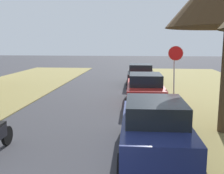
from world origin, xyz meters
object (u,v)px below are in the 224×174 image
object	(u,v)px
parked_sedan_black	(140,75)
parked_sedan_navy	(154,128)
stop_sign_far	(175,61)
parked_sedan_red	(145,90)

from	to	relation	value
parked_sedan_black	parked_sedan_navy	bearing A→B (deg)	-88.64
parked_sedan_navy	stop_sign_far	bearing A→B (deg)	78.04
stop_sign_far	parked_sedan_black	world-z (taller)	stop_sign_far
parked_sedan_red	parked_sedan_navy	bearing A→B (deg)	-89.13
stop_sign_far	parked_sedan_red	xyz separation A→B (m)	(-1.61, -0.87, -1.44)
stop_sign_far	parked_sedan_red	size ratio (longest dim) A/B	0.66
stop_sign_far	parked_sedan_navy	distance (m)	7.44
parked_sedan_navy	parked_sedan_red	xyz separation A→B (m)	(-0.09, 6.27, 0.00)
stop_sign_far	parked_sedan_navy	world-z (taller)	stop_sign_far
stop_sign_far	parked_sedan_black	bearing A→B (deg)	109.28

